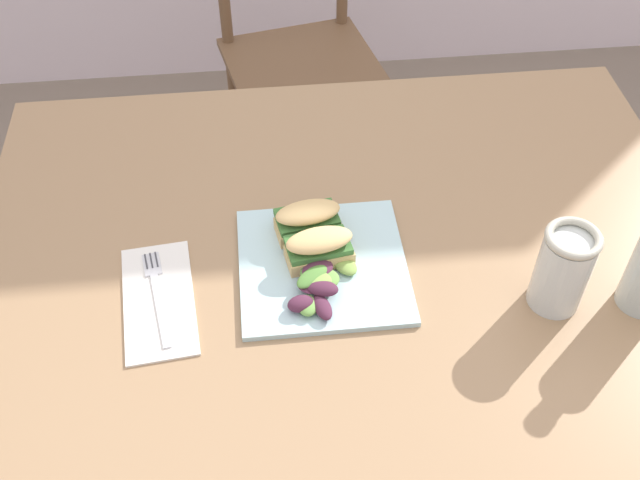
# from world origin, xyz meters

# --- Properties ---
(ground_plane) EXTENTS (8.50, 8.50, 0.00)m
(ground_plane) POSITION_xyz_m (0.00, 0.00, 0.00)
(ground_plane) COLOR #7A6B5B
(dining_table) EXTENTS (1.18, 1.00, 0.74)m
(dining_table) POSITION_xyz_m (-0.06, -0.07, 0.62)
(dining_table) COLOR #997551
(dining_table) RESTS_ON ground
(chair_wooden_far) EXTENTS (0.47, 0.47, 0.87)m
(chair_wooden_far) POSITION_xyz_m (-0.06, 0.98, 0.45)
(chair_wooden_far) COLOR brown
(chair_wooden_far) RESTS_ON ground
(plate_lunch) EXTENTS (0.26, 0.26, 0.01)m
(plate_lunch) POSITION_xyz_m (-0.10, -0.05, 0.74)
(plate_lunch) COLOR silver
(plate_lunch) RESTS_ON dining_table
(sandwich_half_front) EXTENTS (0.11, 0.08, 0.06)m
(sandwich_half_front) POSITION_xyz_m (-0.11, -0.04, 0.78)
(sandwich_half_front) COLOR #DBB270
(sandwich_half_front) RESTS_ON plate_lunch
(sandwich_half_back) EXTENTS (0.11, 0.08, 0.06)m
(sandwich_half_back) POSITION_xyz_m (-0.12, 0.02, 0.78)
(sandwich_half_back) COLOR #DBB270
(sandwich_half_back) RESTS_ON plate_lunch
(salad_mixed_greens) EXTENTS (0.12, 0.14, 0.03)m
(salad_mixed_greens) POSITION_xyz_m (-0.12, -0.10, 0.77)
(salad_mixed_greens) COLOR #84A84C
(salad_mixed_greens) RESTS_ON plate_lunch
(napkin_folded) EXTENTS (0.12, 0.23, 0.00)m
(napkin_folded) POSITION_xyz_m (-0.35, -0.09, 0.74)
(napkin_folded) COLOR silver
(napkin_folded) RESTS_ON dining_table
(fork_on_napkin) EXTENTS (0.05, 0.19, 0.00)m
(fork_on_napkin) POSITION_xyz_m (-0.36, -0.08, 0.75)
(fork_on_napkin) COLOR silver
(fork_on_napkin) RESTS_ON napkin_folded
(mason_jar_iced_tea) EXTENTS (0.08, 0.08, 0.14)m
(mason_jar_iced_tea) POSITION_xyz_m (0.23, -0.15, 0.80)
(mason_jar_iced_tea) COLOR gold
(mason_jar_iced_tea) RESTS_ON dining_table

